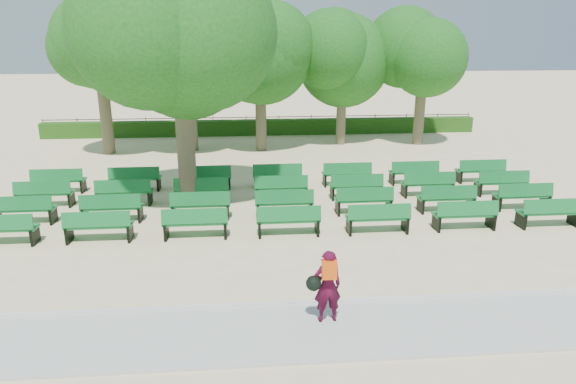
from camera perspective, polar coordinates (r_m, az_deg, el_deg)
The scene contains 9 objects.
ground at distance 17.92m, azimuth -1.06°, elevation -2.40°, with size 120.00×120.00×0.00m, color beige.
paving at distance 11.28m, azimuth 1.57°, elevation -15.26°, with size 30.00×2.20×0.06m, color beige.
curb at distance 12.24m, azimuth 0.96°, elevation -12.26°, with size 30.00×0.12×0.10m, color silver.
hedge at distance 31.34m, azimuth -2.80°, elevation 7.20°, with size 26.00×0.70×0.90m, color #224F14.
fence at distance 31.82m, azimuth -2.82°, elevation 6.54°, with size 26.00×0.10×1.02m, color black, non-canonical shape.
tree_line at distance 27.52m, azimuth -2.47°, elevation 4.76°, with size 21.80×6.80×7.04m, color #1E601A, non-canonical shape.
bench_array at distance 18.48m, azimuth -0.71°, elevation -1.43°, with size 2.01×0.70×1.25m.
tree_among at distance 18.31m, azimuth -11.84°, elevation 13.89°, with size 5.36×5.36×7.51m.
person at distance 11.19m, azimuth 4.29°, elevation -10.30°, with size 0.80×0.49×1.66m.
Camera 1 is at (-1.10, -16.79, 6.17)m, focal length 32.00 mm.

